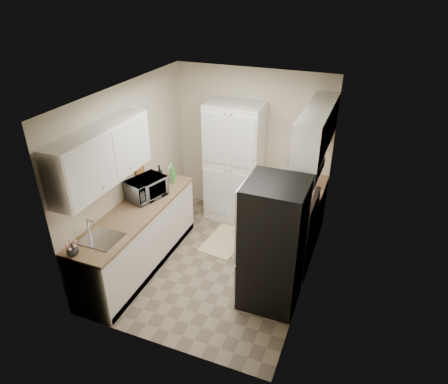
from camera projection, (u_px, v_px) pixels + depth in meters
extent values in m
plane|color=#7A6B56|center=(215.00, 262.00, 5.88)|extent=(3.20, 3.20, 0.00)
cube|color=beige|center=(252.00, 145.00, 6.58)|extent=(2.60, 0.04, 2.50)
cube|color=beige|center=(152.00, 258.00, 3.97)|extent=(2.60, 0.04, 2.50)
cube|color=beige|center=(130.00, 172.00, 5.69)|extent=(0.04, 3.20, 2.50)
cube|color=beige|center=(313.00, 206.00, 4.86)|extent=(0.04, 3.20, 2.50)
cube|color=white|center=(213.00, 94.00, 4.67)|extent=(2.60, 3.20, 0.04)
cube|color=silver|center=(102.00, 156.00, 4.75)|extent=(0.33, 1.60, 0.70)
cube|color=silver|center=(316.00, 133.00, 5.27)|extent=(0.33, 1.55, 0.58)
cube|color=#99999E|center=(303.00, 170.00, 5.12)|extent=(0.45, 0.76, 0.13)
cube|color=#B7B7BC|center=(102.00, 239.00, 4.81)|extent=(0.45, 0.40, 0.02)
cube|color=brown|center=(139.00, 171.00, 5.88)|extent=(0.02, 0.22, 0.22)
cube|color=silver|center=(234.00, 164.00, 6.53)|extent=(0.90, 0.55, 2.00)
cube|color=silver|center=(139.00, 239.00, 5.63)|extent=(0.60, 2.30, 0.88)
cube|color=#846647|center=(135.00, 211.00, 5.41)|extent=(0.63, 2.33, 0.04)
cube|color=silver|center=(301.00, 210.00, 6.32)|extent=(0.60, 0.80, 0.88)
cube|color=#846647|center=(304.00, 185.00, 6.09)|extent=(0.63, 0.83, 0.04)
cube|color=#B7B7BC|center=(288.00, 237.00, 5.67)|extent=(0.64, 0.76, 0.90)
cube|color=black|center=(291.00, 209.00, 5.44)|extent=(0.66, 0.78, 0.03)
cube|color=black|center=(313.00, 206.00, 5.30)|extent=(0.06, 0.76, 0.22)
cube|color=#D28A88|center=(261.00, 231.00, 5.62)|extent=(0.01, 0.16, 0.42)
cube|color=#F1E5C5|center=(266.00, 222.00, 5.82)|extent=(0.01, 0.16, 0.42)
cube|color=#B7B7BC|center=(273.00, 245.00, 4.83)|extent=(0.70, 0.72, 1.70)
imported|color=silver|center=(146.00, 188.00, 5.64)|extent=(0.51, 0.62, 0.30)
cylinder|color=black|center=(160.00, 176.00, 5.97)|extent=(0.08, 0.08, 0.30)
imported|color=silver|center=(72.00, 250.00, 4.52)|extent=(0.18, 0.18, 0.14)
cube|color=green|center=(173.00, 173.00, 6.10)|extent=(0.08, 0.21, 0.27)
cube|color=#B5B5B9|center=(300.00, 179.00, 6.00)|extent=(0.37, 0.41, 0.19)
cube|color=beige|center=(225.00, 241.00, 6.34)|extent=(0.62, 0.91, 0.01)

